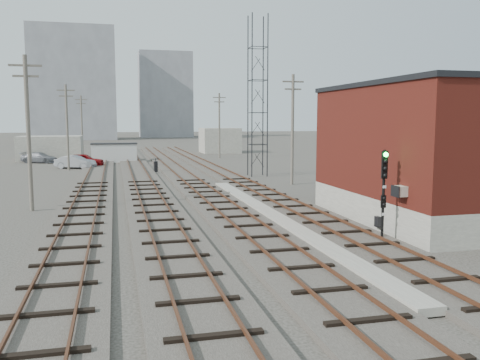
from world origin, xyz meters
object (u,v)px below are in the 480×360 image
object	(u,v)px
switch_stand	(156,166)
car_red	(83,160)
site_trailer	(114,152)
car_silver	(75,162)
signal_mast	(384,188)
car_grey	(39,158)

from	to	relation	value
switch_stand	car_red	distance (m)	11.45
switch_stand	site_trailer	size ratio (longest dim) A/B	0.24
car_red	car_silver	distance (m)	1.92
signal_mast	site_trailer	xyz separation A→B (m)	(-11.48, 46.53, -1.15)
signal_mast	car_red	distance (m)	43.00
signal_mast	switch_stand	distance (m)	32.53
site_trailer	car_silver	distance (m)	9.01
site_trailer	car_grey	distance (m)	9.13
signal_mast	car_silver	world-z (taller)	signal_mast
car_silver	car_grey	distance (m)	10.09
signal_mast	car_silver	xyz separation A→B (m)	(-15.65, 38.55, -1.65)
car_red	car_grey	size ratio (longest dim) A/B	1.00
signal_mast	car_grey	bearing A→B (deg)	113.46
site_trailer	car_silver	bearing A→B (deg)	-117.69
site_trailer	car_grey	size ratio (longest dim) A/B	1.26
switch_stand	car_silver	bearing A→B (deg)	125.19
car_red	signal_mast	bearing A→B (deg)	-152.91
switch_stand	car_grey	bearing A→B (deg)	115.11
signal_mast	site_trailer	bearing A→B (deg)	103.86
car_silver	switch_stand	bearing A→B (deg)	-108.75
car_silver	signal_mast	bearing A→B (deg)	-136.55
signal_mast	car_grey	world-z (taller)	signal_mast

